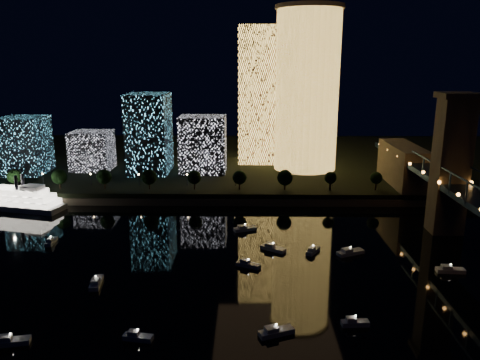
# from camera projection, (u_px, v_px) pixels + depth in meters

# --- Properties ---
(ground) EXTENTS (520.00, 520.00, 0.00)m
(ground) POSITION_uv_depth(u_px,v_px,m) (272.00, 297.00, 122.98)
(ground) COLOR black
(ground) RESTS_ON ground
(far_bank) EXTENTS (420.00, 160.00, 5.00)m
(far_bank) POSITION_uv_depth(u_px,v_px,m) (258.00, 161.00, 277.30)
(far_bank) COLOR black
(far_bank) RESTS_ON ground
(seawall) EXTENTS (420.00, 6.00, 3.00)m
(seawall) POSITION_uv_depth(u_px,v_px,m) (262.00, 201.00, 202.02)
(seawall) COLOR #6B5E4C
(seawall) RESTS_ON ground
(tower_cylindrical) EXTENTS (34.00, 34.00, 81.77)m
(tower_cylindrical) POSITION_uv_depth(u_px,v_px,m) (307.00, 90.00, 237.89)
(tower_cylindrical) COLOR #FFBF51
(tower_cylindrical) RESTS_ON far_bank
(tower_rectangular) EXTENTS (23.06, 23.06, 73.36)m
(tower_rectangular) POSITION_uv_depth(u_px,v_px,m) (259.00, 96.00, 257.07)
(tower_rectangular) COLOR #FFBF51
(tower_rectangular) RESTS_ON far_bank
(midrise_blocks) EXTENTS (111.05, 28.52, 39.64)m
(midrise_blocks) POSITION_uv_depth(u_px,v_px,m) (125.00, 141.00, 236.88)
(midrise_blocks) COLOR silver
(midrise_blocks) RESTS_ON far_bank
(riverboat) EXTENTS (51.76, 21.59, 15.31)m
(riverboat) POSITION_uv_depth(u_px,v_px,m) (5.00, 199.00, 197.08)
(riverboat) COLOR silver
(riverboat) RESTS_ON ground
(motorboats) EXTENTS (132.11, 76.48, 2.78)m
(motorboats) POSITION_uv_depth(u_px,v_px,m) (244.00, 272.00, 135.85)
(motorboats) COLOR silver
(motorboats) RESTS_ON ground
(esplanade_trees) EXTENTS (165.87, 6.97, 8.99)m
(esplanade_trees) POSITION_uv_depth(u_px,v_px,m) (178.00, 177.00, 206.17)
(esplanade_trees) COLOR black
(esplanade_trees) RESTS_ON far_bank
(street_lamps) EXTENTS (132.70, 0.70, 5.65)m
(street_lamps) POSITION_uv_depth(u_px,v_px,m) (187.00, 177.00, 212.29)
(street_lamps) COLOR black
(street_lamps) RESTS_ON far_bank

